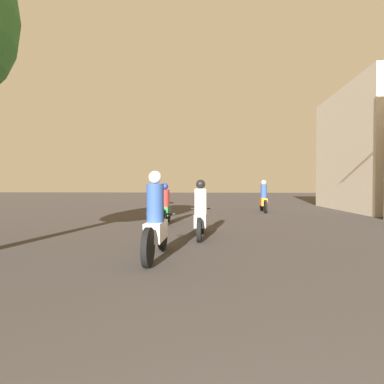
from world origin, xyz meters
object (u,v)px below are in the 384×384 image
object	(u,v)px
motorcycle_silver	(201,214)
motorcycle_green	(165,208)
motorcycle_white	(156,224)
motorcycle_orange	(264,199)
building_right_far	(382,150)

from	to	relation	value
motorcycle_silver	motorcycle_green	bearing A→B (deg)	110.90
motorcycle_white	motorcycle_orange	world-z (taller)	motorcycle_orange
motorcycle_orange	building_right_far	size ratio (longest dim) A/B	0.26
motorcycle_white	motorcycle_green	distance (m)	4.93
motorcycle_white	building_right_far	distance (m)	15.84
motorcycle_orange	building_right_far	world-z (taller)	building_right_far
motorcycle_silver	building_right_far	xyz separation A→B (m)	(9.49, 9.48, 2.75)
motorcycle_green	motorcycle_orange	world-z (taller)	motorcycle_orange
motorcycle_white	building_right_far	world-z (taller)	building_right_far
motorcycle_silver	motorcycle_orange	xyz separation A→B (m)	(2.84, 7.87, 0.06)
motorcycle_white	motorcycle_green	xyz separation A→B (m)	(-0.67, 4.88, -0.06)
building_right_far	motorcycle_silver	bearing A→B (deg)	-135.04
motorcycle_green	motorcycle_orange	distance (m)	6.79
motorcycle_white	motorcycle_silver	xyz separation A→B (m)	(0.72, 2.32, -0.04)
motorcycle_white	building_right_far	bearing A→B (deg)	57.13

